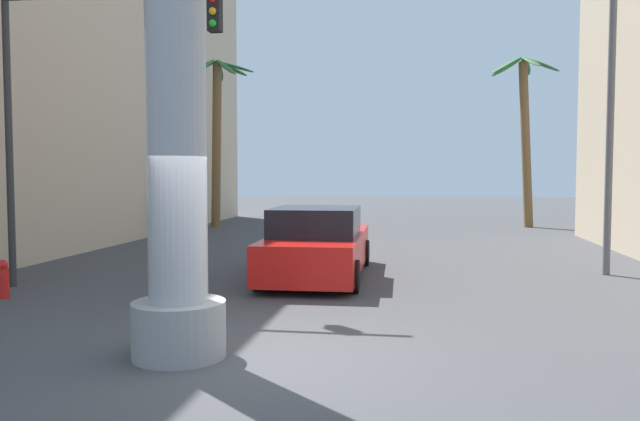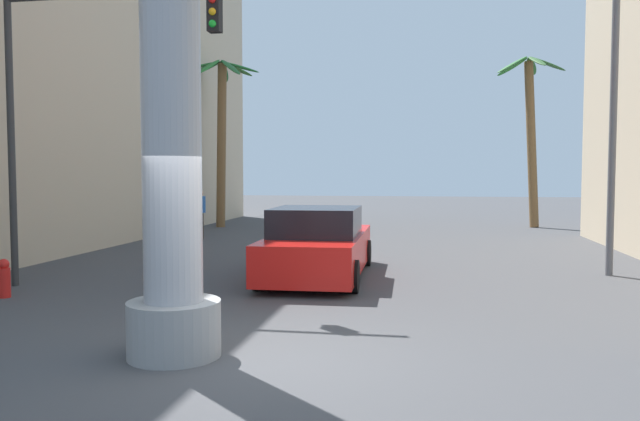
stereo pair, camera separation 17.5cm
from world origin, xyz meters
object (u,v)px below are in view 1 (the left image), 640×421
street_lamp (588,91)px  traffic_light_mast (81,79)px  palm_tree_far_right (525,124)px  palm_tree_far_left (216,120)px  fire_hydrant (3,279)px  car_lead (318,246)px  pedestrian_far_left (197,210)px

street_lamp → traffic_light_mast: street_lamp is taller
traffic_light_mast → palm_tree_far_right: 19.76m
traffic_light_mast → palm_tree_far_left: palm_tree_far_left is taller
palm_tree_far_right → fire_hydrant: 21.63m
fire_hydrant → palm_tree_far_left: bearing=93.7°
car_lead → fire_hydrant: car_lead is taller
fire_hydrant → car_lead: bearing=31.1°
street_lamp → car_lead: 6.96m
pedestrian_far_left → fire_hydrant: (0.20, -10.69, -0.65)m
palm_tree_far_left → fire_hydrant: (1.00, -15.37, -4.21)m
palm_tree_far_right → palm_tree_far_left: (-12.99, -2.18, 0.18)m
street_lamp → fire_hydrant: bearing=-157.9°
palm_tree_far_right → pedestrian_far_left: bearing=-150.7°
palm_tree_far_right → fire_hydrant: (-11.99, -17.54, -4.04)m
traffic_light_mast → fire_hydrant: traffic_light_mast is taller
pedestrian_far_left → traffic_light_mast: bearing=-82.9°
palm_tree_far_right → pedestrian_far_left: (-12.19, -6.85, -3.39)m
fire_hydrant → palm_tree_far_right: bearing=55.6°
palm_tree_far_right → fire_hydrant: size_ratio=10.11×
traffic_light_mast → pedestrian_far_left: (-1.18, 9.55, -3.13)m
street_lamp → palm_tree_far_left: palm_tree_far_left is taller
traffic_light_mast → palm_tree_far_right: (11.01, 16.41, 0.26)m
traffic_light_mast → car_lead: (4.35, 2.08, -3.43)m
street_lamp → fire_hydrant: 12.70m
car_lead → palm_tree_far_left: palm_tree_far_left is taller
car_lead → street_lamp: bearing=12.9°
palm_tree_far_left → pedestrian_far_left: (0.80, -4.68, -3.56)m
street_lamp → fire_hydrant: (-11.24, -4.56, -3.78)m
traffic_light_mast → palm_tree_far_left: bearing=97.9°
palm_tree_far_left → car_lead: bearing=-62.5°
palm_tree_far_left → pedestrian_far_left: palm_tree_far_left is taller
palm_tree_far_left → pedestrian_far_left: size_ratio=4.18×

